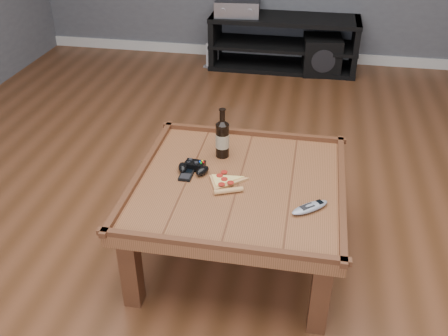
% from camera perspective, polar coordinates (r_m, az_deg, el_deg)
% --- Properties ---
extents(ground, '(6.00, 6.00, 0.00)m').
position_cam_1_polar(ground, '(2.67, 1.55, -9.65)').
color(ground, '#4C2A15').
rests_on(ground, ground).
extents(baseboard, '(5.00, 0.02, 0.10)m').
position_cam_1_polar(baseboard, '(5.26, 6.89, 12.74)').
color(baseboard, silver).
rests_on(baseboard, ground).
extents(coffee_table, '(1.03, 1.03, 0.48)m').
position_cam_1_polar(coffee_table, '(2.43, 1.68, -2.76)').
color(coffee_table, brown).
rests_on(coffee_table, ground).
extents(media_console, '(1.40, 0.45, 0.50)m').
position_cam_1_polar(media_console, '(4.97, 6.81, 13.97)').
color(media_console, black).
rests_on(media_console, ground).
extents(beer_bottle, '(0.07, 0.07, 0.27)m').
position_cam_1_polar(beer_bottle, '(2.55, -0.18, 3.50)').
color(beer_bottle, black).
rests_on(beer_bottle, coffee_table).
extents(game_controller, '(0.17, 0.12, 0.05)m').
position_cam_1_polar(game_controller, '(2.47, -3.51, 0.08)').
color(game_controller, black).
rests_on(game_controller, coffee_table).
extents(pizza_slice, '(0.23, 0.29, 0.03)m').
position_cam_1_polar(pizza_slice, '(2.38, 0.11, -1.64)').
color(pizza_slice, tan).
rests_on(pizza_slice, coffee_table).
extents(smartphone, '(0.06, 0.11, 0.01)m').
position_cam_1_polar(smartphone, '(2.45, -4.29, -0.72)').
color(smartphone, black).
rests_on(smartphone, coffee_table).
extents(remote_control, '(0.18, 0.17, 0.03)m').
position_cam_1_polar(remote_control, '(2.24, 9.79, -4.45)').
color(remote_control, gray).
rests_on(remote_control, coffee_table).
extents(av_receiver, '(0.44, 0.38, 0.14)m').
position_cam_1_polar(av_receiver, '(4.92, 1.58, 17.95)').
color(av_receiver, black).
rests_on(av_receiver, media_console).
extents(subwoofer, '(0.38, 0.38, 0.35)m').
position_cam_1_polar(subwoofer, '(4.93, 11.10, 12.55)').
color(subwoofer, black).
rests_on(subwoofer, ground).
extents(game_console, '(0.16, 0.22, 0.24)m').
position_cam_1_polar(game_console, '(5.04, -1.34, 12.82)').
color(game_console, slate).
rests_on(game_console, ground).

